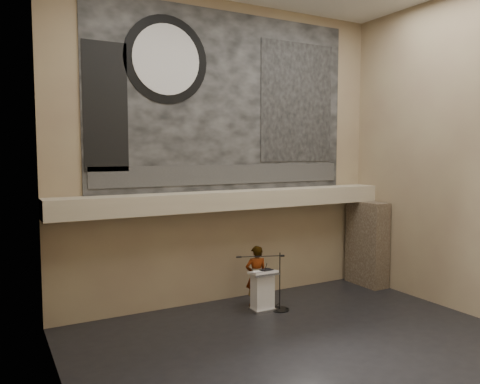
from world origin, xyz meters
TOP-DOWN VIEW (x-y plane):
  - floor at (0.00, 0.00)m, footprint 10.00×10.00m
  - wall_back at (0.00, 4.00)m, footprint 10.00×0.02m
  - wall_left at (-5.00, 0.00)m, footprint 0.02×8.00m
  - wall_right at (5.00, 0.00)m, footprint 0.02×8.00m
  - soffit at (0.00, 3.60)m, footprint 10.00×0.80m
  - sprinkler_left at (-1.60, 3.55)m, footprint 0.04×0.04m
  - sprinkler_right at (1.90, 3.55)m, footprint 0.04×0.04m
  - banner at (0.00, 3.97)m, footprint 8.00×0.05m
  - banner_text_strip at (0.00, 3.93)m, footprint 7.76×0.02m
  - banner_clock_rim at (-1.80, 3.93)m, footprint 2.30×0.02m
  - banner_clock_face at (-1.80, 3.91)m, footprint 1.84×0.02m
  - banner_building_print at (2.40, 3.93)m, footprint 2.60×0.02m
  - banner_brick_print at (-3.40, 3.93)m, footprint 1.10×0.02m
  - stone_pier at (4.65, 3.15)m, footprint 0.60×1.40m
  - lectern at (0.36, 2.59)m, footprint 0.70×0.51m
  - binder at (0.46, 2.56)m, footprint 0.35×0.30m
  - papers at (0.18, 2.54)m, footprint 0.33×0.37m
  - speaker_person at (0.42, 3.04)m, footprint 0.69×0.53m
  - mic_stand at (0.77, 2.44)m, footprint 1.37×0.69m

SIDE VIEW (x-z plane):
  - floor at x=0.00m, z-range 0.00..0.00m
  - mic_stand at x=0.77m, z-range -0.56..1.03m
  - lectern at x=0.36m, z-range -0.01..1.12m
  - speaker_person at x=0.42m, z-range 0.00..1.70m
  - papers at x=0.18m, z-range 1.10..1.10m
  - binder at x=0.46m, z-range 1.10..1.14m
  - stone_pier at x=4.65m, z-range 0.00..2.70m
  - sprinkler_left at x=-1.60m, z-range 2.64..2.70m
  - sprinkler_right at x=1.90m, z-range 2.64..2.70m
  - soffit at x=0.00m, z-range 2.70..3.20m
  - banner_text_strip at x=0.00m, z-range 3.38..3.93m
  - wall_back at x=0.00m, z-range 0.00..8.50m
  - wall_left at x=-5.00m, z-range 0.00..8.50m
  - wall_right at x=5.00m, z-range 0.00..8.50m
  - banner_brick_print at x=-3.40m, z-range 3.80..7.00m
  - banner at x=0.00m, z-range 3.20..8.20m
  - banner_building_print at x=2.40m, z-range 4.00..7.60m
  - banner_clock_rim at x=-1.80m, z-range 5.55..7.85m
  - banner_clock_face at x=-1.80m, z-range 5.78..7.62m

